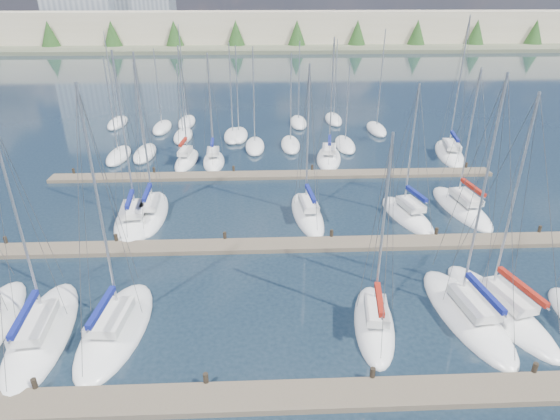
{
  "coord_description": "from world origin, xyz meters",
  "views": [
    {
      "loc": [
        -1.17,
        -13.72,
        17.44
      ],
      "look_at": [
        0.0,
        14.0,
        4.0
      ],
      "focal_mm": 30.0,
      "sensor_mm": 36.0,
      "label": 1
    }
  ],
  "objects_px": {
    "sailboat_b": "(42,334)",
    "sailboat_f": "(499,308)",
    "sailboat_d": "(374,323)",
    "sailboat_l": "(407,215)",
    "sailboat_h": "(135,220)",
    "sailboat_e": "(466,314)",
    "sailboat_n": "(187,160)",
    "sailboat_c": "(116,329)",
    "sailboat_p": "(329,158)",
    "sailboat_r": "(449,153)",
    "sailboat_i": "(152,213)",
    "sailboat_m": "(461,207)",
    "sailboat_o": "(214,161)",
    "sailboat_k": "(307,214)"
  },
  "relations": [
    {
      "from": "sailboat_b",
      "to": "sailboat_f",
      "type": "bearing_deg",
      "value": -2.8
    },
    {
      "from": "sailboat_d",
      "to": "sailboat_b",
      "type": "bearing_deg",
      "value": -171.62
    },
    {
      "from": "sailboat_l",
      "to": "sailboat_h",
      "type": "bearing_deg",
      "value": 166.67
    },
    {
      "from": "sailboat_e",
      "to": "sailboat_h",
      "type": "distance_m",
      "value": 25.57
    },
    {
      "from": "sailboat_n",
      "to": "sailboat_c",
      "type": "height_order",
      "value": "sailboat_c"
    },
    {
      "from": "sailboat_p",
      "to": "sailboat_r",
      "type": "relative_size",
      "value": 0.87
    },
    {
      "from": "sailboat_b",
      "to": "sailboat_r",
      "type": "height_order",
      "value": "sailboat_r"
    },
    {
      "from": "sailboat_d",
      "to": "sailboat_n",
      "type": "bearing_deg",
      "value": 125.34
    },
    {
      "from": "sailboat_i",
      "to": "sailboat_r",
      "type": "distance_m",
      "value": 33.54
    },
    {
      "from": "sailboat_i",
      "to": "sailboat_e",
      "type": "bearing_deg",
      "value": -37.26
    },
    {
      "from": "sailboat_m",
      "to": "sailboat_h",
      "type": "xyz_separation_m",
      "value": [
        -27.37,
        -1.21,
        0.0
      ]
    },
    {
      "from": "sailboat_e",
      "to": "sailboat_m",
      "type": "height_order",
      "value": "sailboat_e"
    },
    {
      "from": "sailboat_b",
      "to": "sailboat_p",
      "type": "distance_m",
      "value": 34.16
    },
    {
      "from": "sailboat_c",
      "to": "sailboat_r",
      "type": "bearing_deg",
      "value": 49.07
    },
    {
      "from": "sailboat_m",
      "to": "sailboat_h",
      "type": "relative_size",
      "value": 0.89
    },
    {
      "from": "sailboat_i",
      "to": "sailboat_m",
      "type": "xyz_separation_m",
      "value": [
        26.25,
        -0.05,
        -0.02
      ]
    },
    {
      "from": "sailboat_c",
      "to": "sailboat_n",
      "type": "bearing_deg",
      "value": 94.63
    },
    {
      "from": "sailboat_m",
      "to": "sailboat_d",
      "type": "bearing_deg",
      "value": -133.12
    },
    {
      "from": "sailboat_o",
      "to": "sailboat_p",
      "type": "distance_m",
      "value": 12.59
    },
    {
      "from": "sailboat_l",
      "to": "sailboat_d",
      "type": "xyz_separation_m",
      "value": [
        -5.78,
        -13.47,
        0.01
      ]
    },
    {
      "from": "sailboat_e",
      "to": "sailboat_c",
      "type": "distance_m",
      "value": 20.0
    },
    {
      "from": "sailboat_l",
      "to": "sailboat_o",
      "type": "distance_m",
      "value": 22.08
    },
    {
      "from": "sailboat_l",
      "to": "sailboat_n",
      "type": "relative_size",
      "value": 0.91
    },
    {
      "from": "sailboat_c",
      "to": "sailboat_b",
      "type": "bearing_deg",
      "value": -171.3
    },
    {
      "from": "sailboat_d",
      "to": "sailboat_m",
      "type": "bearing_deg",
      "value": 61.69
    },
    {
      "from": "sailboat_c",
      "to": "sailboat_k",
      "type": "bearing_deg",
      "value": 54.16
    },
    {
      "from": "sailboat_i",
      "to": "sailboat_p",
      "type": "height_order",
      "value": "sailboat_i"
    },
    {
      "from": "sailboat_b",
      "to": "sailboat_m",
      "type": "height_order",
      "value": "sailboat_b"
    },
    {
      "from": "sailboat_l",
      "to": "sailboat_d",
      "type": "relative_size",
      "value": 0.97
    },
    {
      "from": "sailboat_e",
      "to": "sailboat_d",
      "type": "bearing_deg",
      "value": 178.93
    },
    {
      "from": "sailboat_d",
      "to": "sailboat_i",
      "type": "bearing_deg",
      "value": 144.17
    },
    {
      "from": "sailboat_i",
      "to": "sailboat_o",
      "type": "relative_size",
      "value": 1.14
    },
    {
      "from": "sailboat_b",
      "to": "sailboat_p",
      "type": "height_order",
      "value": "sailboat_p"
    },
    {
      "from": "sailboat_k",
      "to": "sailboat_e",
      "type": "distance_m",
      "value": 15.66
    },
    {
      "from": "sailboat_e",
      "to": "sailboat_r",
      "type": "height_order",
      "value": "sailboat_r"
    },
    {
      "from": "sailboat_p",
      "to": "sailboat_c",
      "type": "distance_m",
      "value": 31.84
    },
    {
      "from": "sailboat_m",
      "to": "sailboat_r",
      "type": "relative_size",
      "value": 0.81
    },
    {
      "from": "sailboat_b",
      "to": "sailboat_h",
      "type": "relative_size",
      "value": 0.94
    },
    {
      "from": "sailboat_f",
      "to": "sailboat_m",
      "type": "bearing_deg",
      "value": 63.7
    },
    {
      "from": "sailboat_i",
      "to": "sailboat_l",
      "type": "relative_size",
      "value": 1.19
    },
    {
      "from": "sailboat_l",
      "to": "sailboat_m",
      "type": "distance_m",
      "value": 5.24
    },
    {
      "from": "sailboat_e",
      "to": "sailboat_f",
      "type": "height_order",
      "value": "sailboat_e"
    },
    {
      "from": "sailboat_l",
      "to": "sailboat_c",
      "type": "distance_m",
      "value": 24.22
    },
    {
      "from": "sailboat_b",
      "to": "sailboat_p",
      "type": "xyz_separation_m",
      "value": [
        19.62,
        27.96,
        0.02
      ]
    },
    {
      "from": "sailboat_e",
      "to": "sailboat_b",
      "type": "bearing_deg",
      "value": 174.48
    },
    {
      "from": "sailboat_f",
      "to": "sailboat_o",
      "type": "bearing_deg",
      "value": 112.67
    },
    {
      "from": "sailboat_i",
      "to": "sailboat_c",
      "type": "bearing_deg",
      "value": -89.44
    },
    {
      "from": "sailboat_k",
      "to": "sailboat_e",
      "type": "relative_size",
      "value": 0.89
    },
    {
      "from": "sailboat_i",
      "to": "sailboat_b",
      "type": "relative_size",
      "value": 1.04
    },
    {
      "from": "sailboat_f",
      "to": "sailboat_m",
      "type": "relative_size",
      "value": 1.08
    }
  ]
}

